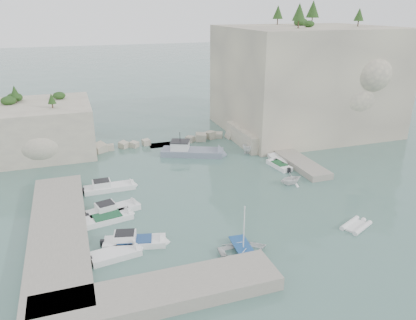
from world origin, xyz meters
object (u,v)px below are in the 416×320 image
object	(u,v)px
tender_east_b	(279,167)
tender_east_d	(255,152)
motorboat_c	(108,221)
rowboat	(243,252)
tender_east_a	(290,184)
motorboat_a	(110,190)
motorboat_d	(135,245)
inflatable_dinghy	(356,227)
motorboat_b	(114,212)
work_boat	(192,155)
tender_east_c	(277,162)
motorboat_e	(116,257)

from	to	relation	value
tender_east_b	tender_east_d	world-z (taller)	tender_east_d
motorboat_c	tender_east_d	bearing A→B (deg)	20.88
rowboat	tender_east_a	xyz separation A→B (m)	(11.25, 11.53, 0.00)
motorboat_a	motorboat_d	world-z (taller)	same
tender_east_a	tender_east_b	distance (m)	5.36
motorboat_d	tender_east_b	xyz separation A→B (m)	(21.21, 12.47, 0.00)
motorboat_a	tender_east_d	world-z (taller)	tender_east_d
motorboat_c	inflatable_dinghy	world-z (taller)	motorboat_c
motorboat_b	work_boat	xyz separation A→B (m)	(12.76, 13.95, 0.00)
motorboat_d	tender_east_c	distance (m)	26.21
motorboat_c	tender_east_c	distance (m)	25.48
motorboat_b	motorboat_d	bearing A→B (deg)	-95.34
tender_east_b	motorboat_b	bearing A→B (deg)	96.97
rowboat	motorboat_c	bearing A→B (deg)	52.13
motorboat_d	rowboat	bearing A→B (deg)	-12.75
motorboat_d	tender_east_b	size ratio (longest dim) A/B	1.37
motorboat_a	rowboat	world-z (taller)	motorboat_a
motorboat_b	motorboat_c	world-z (taller)	motorboat_b
inflatable_dinghy	rowboat	bearing A→B (deg)	156.69
motorboat_a	rowboat	bearing A→B (deg)	-61.29
motorboat_d	motorboat_b	bearing A→B (deg)	112.40
motorboat_b	motorboat_c	distance (m)	1.76
rowboat	tender_east_d	xyz separation A→B (m)	(12.10, 23.22, 0.00)
motorboat_b	tender_east_d	distance (m)	25.02
motorboat_b	tender_east_a	xyz separation A→B (m)	(21.02, 0.45, 0.00)
motorboat_b	tender_east_c	size ratio (longest dim) A/B	1.32
motorboat_a	motorboat_d	size ratio (longest dim) A/B	1.05
motorboat_b	inflatable_dinghy	size ratio (longest dim) A/B	1.71
tender_east_a	tender_east_c	world-z (taller)	tender_east_a
rowboat	inflatable_dinghy	world-z (taller)	rowboat
tender_east_d	tender_east_c	bearing A→B (deg)	-175.40
tender_east_a	tender_east_c	distance (m)	7.39
motorboat_a	motorboat_e	size ratio (longest dim) A/B	1.39
motorboat_a	inflatable_dinghy	world-z (taller)	motorboat_a
inflatable_dinghy	tender_east_b	world-z (taller)	tender_east_b
work_boat	motorboat_d	bearing A→B (deg)	-95.52
motorboat_e	tender_east_c	world-z (taller)	same
motorboat_d	tender_east_a	xyz separation A→B (m)	(19.94, 7.26, 0.00)
tender_east_a	tender_east_d	world-z (taller)	tender_east_d
motorboat_d	motorboat_e	xyz separation A→B (m)	(-1.85, -1.32, 0.00)
motorboat_a	tender_east_a	size ratio (longest dim) A/B	2.12
motorboat_c	tender_east_d	world-z (taller)	tender_east_d
rowboat	tender_east_b	size ratio (longest dim) A/B	0.99
inflatable_dinghy	motorboat_e	bearing A→B (deg)	148.34
motorboat_d	motorboat_e	world-z (taller)	motorboat_d
motorboat_e	work_boat	world-z (taller)	work_boat
motorboat_c	tender_east_d	distance (m)	26.49
motorboat_c	tender_east_a	xyz separation A→B (m)	(21.81, 2.02, 0.00)
rowboat	work_boat	world-z (taller)	work_boat
motorboat_c	tender_east_d	size ratio (longest dim) A/B	1.19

